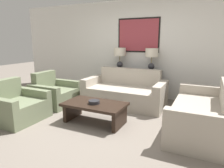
# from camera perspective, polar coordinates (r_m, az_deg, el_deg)

# --- Properties ---
(ground_plane) EXTENTS (20.00, 20.00, 0.00)m
(ground_plane) POSITION_cam_1_polar(r_m,az_deg,el_deg) (3.90, -4.04, -11.38)
(ground_plane) COLOR slate
(back_wall) EXTENTS (8.01, 0.12, 2.65)m
(back_wall) POSITION_cam_1_polar(r_m,az_deg,el_deg) (5.70, 7.59, 9.91)
(back_wall) COLOR silver
(back_wall) RESTS_ON ground_plane
(console_table) EXTENTS (1.41, 0.39, 0.79)m
(console_table) POSITION_cam_1_polar(r_m,az_deg,el_deg) (5.57, 6.44, 0.15)
(console_table) COLOR black
(console_table) RESTS_ON ground_plane
(table_lamp_left) EXTENTS (0.33, 0.33, 0.58)m
(table_lamp_left) POSITION_cam_1_polar(r_m,az_deg,el_deg) (5.62, 2.25, 8.48)
(table_lamp_left) COLOR #333338
(table_lamp_left) RESTS_ON console_table
(table_lamp_right) EXTENTS (0.33, 0.33, 0.58)m
(table_lamp_right) POSITION_cam_1_polar(r_m,az_deg,el_deg) (5.32, 11.27, 8.03)
(table_lamp_right) COLOR #333338
(table_lamp_right) RESTS_ON console_table
(couch_by_back_wall) EXTENTS (1.95, 0.95, 0.87)m
(couch_by_back_wall) POSITION_cam_1_polar(r_m,az_deg,el_deg) (4.95, 3.68, -2.56)
(couch_by_back_wall) COLOR #ADA393
(couch_by_back_wall) RESTS_ON ground_plane
(couch_by_side) EXTENTS (0.95, 1.95, 0.87)m
(couch_by_side) POSITION_cam_1_polar(r_m,az_deg,el_deg) (3.87, 24.68, -8.03)
(couch_by_side) COLOR #ADA393
(couch_by_side) RESTS_ON ground_plane
(coffee_table) EXTENTS (1.18, 0.68, 0.40)m
(coffee_table) POSITION_cam_1_polar(r_m,az_deg,el_deg) (3.88, -4.94, -6.88)
(coffee_table) COLOR black
(coffee_table) RESTS_ON ground_plane
(decorative_bowl) EXTENTS (0.21, 0.21, 0.06)m
(decorative_bowl) POSITION_cam_1_polar(r_m,az_deg,el_deg) (3.80, -5.13, -5.16)
(decorative_bowl) COLOR #232328
(decorative_bowl) RESTS_ON coffee_table
(armchair_near_back_wall) EXTENTS (0.89, 0.94, 0.80)m
(armchair_near_back_wall) POSITION_cam_1_polar(r_m,az_deg,el_deg) (5.16, -16.12, -2.70)
(armchair_near_back_wall) COLOR #707A5B
(armchair_near_back_wall) RESTS_ON ground_plane
(armchair_near_camera) EXTENTS (0.89, 0.94, 0.80)m
(armchair_near_camera) POSITION_cam_1_polar(r_m,az_deg,el_deg) (4.44, -25.48, -5.85)
(armchair_near_camera) COLOR #707A5B
(armchair_near_camera) RESTS_ON ground_plane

